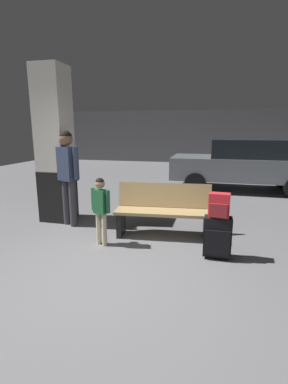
{
  "coord_description": "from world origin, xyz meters",
  "views": [
    {
      "loc": [
        1.24,
        -2.79,
        1.79
      ],
      "look_at": [
        0.24,
        1.3,
        0.85
      ],
      "focal_mm": 26.32,
      "sensor_mm": 36.0,
      "label": 1
    }
  ],
  "objects_px": {
    "suitcase": "(217,237)",
    "bench": "(163,211)",
    "adult": "(67,168)",
    "backpack_bright": "(219,206)",
    "parked_car_near": "(244,163)",
    "child": "(101,204)",
    "structural_pillar": "(55,146)"
  },
  "relations": [
    {
      "from": "parked_car_near",
      "to": "adult",
      "type": "bearing_deg",
      "value": -130.43
    },
    {
      "from": "bench",
      "to": "suitcase",
      "type": "relative_size",
      "value": 2.72
    },
    {
      "from": "child",
      "to": "parked_car_near",
      "type": "bearing_deg",
      "value": 62.3
    },
    {
      "from": "suitcase",
      "to": "backpack_bright",
      "type": "relative_size",
      "value": 1.78
    },
    {
      "from": "suitcase",
      "to": "adult",
      "type": "distance_m",
      "value": 2.93
    },
    {
      "from": "parked_car_near",
      "to": "suitcase",
      "type": "bearing_deg",
      "value": -99.05
    },
    {
      "from": "structural_pillar",
      "to": "child",
      "type": "distance_m",
      "value": 1.87
    },
    {
      "from": "parked_car_near",
      "to": "child",
      "type": "bearing_deg",
      "value": -117.7
    },
    {
      "from": "suitcase",
      "to": "adult",
      "type": "height_order",
      "value": "adult"
    },
    {
      "from": "suitcase",
      "to": "backpack_bright",
      "type": "height_order",
      "value": "backpack_bright"
    },
    {
      "from": "child",
      "to": "adult",
      "type": "height_order",
      "value": "adult"
    },
    {
      "from": "structural_pillar",
      "to": "bench",
      "type": "xyz_separation_m",
      "value": [
        2.21,
        -0.41,
        -1.02
      ]
    },
    {
      "from": "suitcase",
      "to": "parked_car_near",
      "type": "bearing_deg",
      "value": 80.95
    },
    {
      "from": "adult",
      "to": "parked_car_near",
      "type": "xyz_separation_m",
      "value": [
        3.48,
        4.09,
        -0.29
      ]
    },
    {
      "from": "bench",
      "to": "adult",
      "type": "height_order",
      "value": "adult"
    },
    {
      "from": "structural_pillar",
      "to": "backpack_bright",
      "type": "distance_m",
      "value": 3.36
    },
    {
      "from": "suitcase",
      "to": "child",
      "type": "distance_m",
      "value": 1.79
    },
    {
      "from": "adult",
      "to": "parked_car_near",
      "type": "relative_size",
      "value": 0.43
    },
    {
      "from": "suitcase",
      "to": "child",
      "type": "relative_size",
      "value": 0.56
    },
    {
      "from": "suitcase",
      "to": "bench",
      "type": "bearing_deg",
      "value": 142.3
    },
    {
      "from": "backpack_bright",
      "to": "bench",
      "type": "bearing_deg",
      "value": 142.27
    },
    {
      "from": "bench",
      "to": "adult",
      "type": "bearing_deg",
      "value": 176.12
    },
    {
      "from": "bench",
      "to": "backpack_bright",
      "type": "bearing_deg",
      "value": -37.73
    },
    {
      "from": "backpack_bright",
      "to": "child",
      "type": "bearing_deg",
      "value": 178.07
    },
    {
      "from": "structural_pillar",
      "to": "bench",
      "type": "bearing_deg",
      "value": -10.45
    },
    {
      "from": "structural_pillar",
      "to": "child",
      "type": "height_order",
      "value": "structural_pillar"
    },
    {
      "from": "adult",
      "to": "backpack_bright",
      "type": "bearing_deg",
      "value": -16.67
    },
    {
      "from": "bench",
      "to": "backpack_bright",
      "type": "distance_m",
      "value": 1.17
    },
    {
      "from": "bench",
      "to": "suitcase",
      "type": "bearing_deg",
      "value": -37.7
    },
    {
      "from": "adult",
      "to": "structural_pillar",
      "type": "bearing_deg",
      "value": 144.24
    },
    {
      "from": "structural_pillar",
      "to": "suitcase",
      "type": "distance_m",
      "value": 3.48
    },
    {
      "from": "bench",
      "to": "backpack_bright",
      "type": "xyz_separation_m",
      "value": [
        0.89,
        -0.69,
        0.33
      ]
    }
  ]
}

